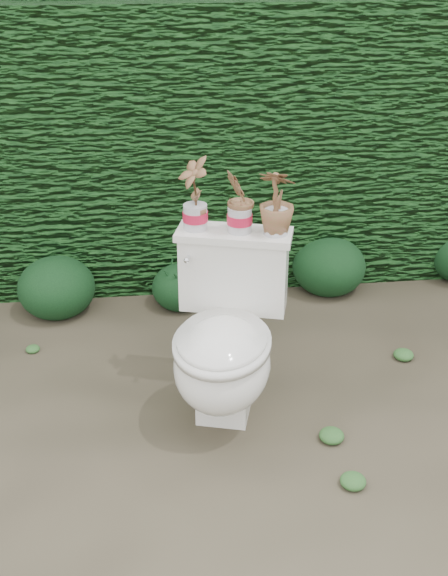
{
  "coord_description": "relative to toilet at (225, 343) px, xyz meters",
  "views": [
    {
      "loc": [
        -0.28,
        -2.65,
        2.0
      ],
      "look_at": [
        0.04,
        0.1,
        0.55
      ],
      "focal_mm": 45.0,
      "sensor_mm": 36.0,
      "label": 1
    }
  ],
  "objects": [
    {
      "name": "potted_plant_left",
      "position": [
        -0.1,
        0.28,
        0.57
      ],
      "size": [
        0.16,
        0.19,
        0.31
      ],
      "primitive_type": "imported",
      "rotation": [
        0.0,
        0.0,
        5.11
      ],
      "color": "#366C21",
      "rests_on": "toilet"
    },
    {
      "name": "hedge",
      "position": [
        -0.03,
        1.64,
        0.44
      ],
      "size": [
        8.0,
        1.0,
        1.6
      ],
      "primitive_type": "cube",
      "color": "#21591D",
      "rests_on": "ground"
    },
    {
      "name": "liriope_clump_2",
      "position": [
        -0.82,
        1.02,
        -0.18
      ],
      "size": [
        0.43,
        0.43,
        0.34
      ],
      "primitive_type": "ellipsoid",
      "color": "#143B18",
      "rests_on": "ground"
    },
    {
      "name": "liriope_clump_3",
      "position": [
        -0.13,
        1.02,
        -0.22
      ],
      "size": [
        0.33,
        0.33,
        0.27
      ],
      "primitive_type": "ellipsoid",
      "color": "#143B18",
      "rests_on": "ground"
    },
    {
      "name": "potted_plant_right",
      "position": [
        0.24,
        0.18,
        0.56
      ],
      "size": [
        0.2,
        0.2,
        0.27
      ],
      "primitive_type": "imported",
      "rotation": [
        0.0,
        0.0,
        2.72
      ],
      "color": "#366C21",
      "rests_on": "toilet"
    },
    {
      "name": "ground",
      "position": [
        -0.03,
        0.04,
        -0.36
      ],
      "size": [
        60.0,
        60.0,
        0.0
      ],
      "primitive_type": "plane",
      "color": "brown",
      "rests_on": "ground"
    },
    {
      "name": "toilet",
      "position": [
        0.0,
        0.0,
        0.0
      ],
      "size": [
        0.62,
        0.78,
        0.78
      ],
      "rotation": [
        0.0,
        0.0,
        -0.28
      ],
      "color": "white",
      "rests_on": "ground"
    },
    {
      "name": "liriope_clump_4",
      "position": [
        0.75,
        1.11,
        -0.18
      ],
      "size": [
        0.43,
        0.43,
        0.35
      ],
      "primitive_type": "ellipsoid",
      "color": "#143B18",
      "rests_on": "ground"
    },
    {
      "name": "potted_plant_center",
      "position": [
        0.09,
        0.22,
        0.55
      ],
      "size": [
        0.16,
        0.18,
        0.26
      ],
      "primitive_type": "imported",
      "rotation": [
        0.0,
        0.0,
        4.37
      ],
      "color": "#366C21",
      "rests_on": "toilet"
    }
  ]
}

